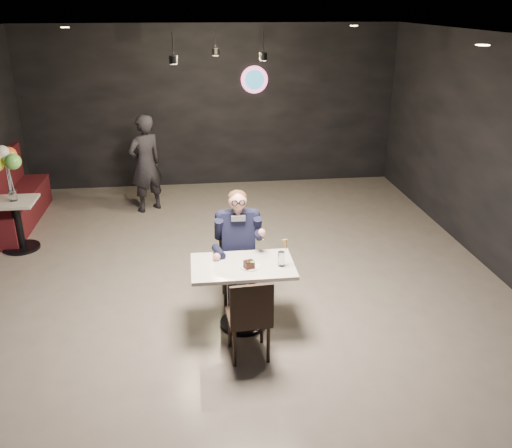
{
  "coord_description": "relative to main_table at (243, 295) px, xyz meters",
  "views": [
    {
      "loc": [
        -0.43,
        -5.79,
        3.37
      ],
      "look_at": [
        0.28,
        -0.03,
        0.96
      ],
      "focal_mm": 38.0,
      "sensor_mm": 36.0,
      "label": 1
    }
  ],
  "objects": [
    {
      "name": "cake_slice",
      "position": [
        0.06,
        -0.1,
        0.42
      ],
      "size": [
        0.12,
        0.11,
        0.07
      ],
      "primitive_type": "cube",
      "rotation": [
        0.0,
        0.0,
        0.35
      ],
      "color": "black",
      "rests_on": "dessert_plate"
    },
    {
      "name": "wafer_cone",
      "position": [
        0.45,
        -0.07,
        0.61
      ],
      "size": [
        0.07,
        0.07,
        0.12
      ],
      "primitive_type": "cone",
      "rotation": [
        0.0,
        0.0,
        0.26
      ],
      "color": "tan",
      "rests_on": "sundae_glass"
    },
    {
      "name": "side_table",
      "position": [
        -3.01,
        2.39,
        -0.01
      ],
      "size": [
        0.58,
        0.58,
        0.72
      ],
      "primitive_type": "cube",
      "color": "white",
      "rests_on": "floor"
    },
    {
      "name": "mint_leaf",
      "position": [
        0.09,
        -0.13,
        0.47
      ],
      "size": [
        0.06,
        0.04,
        0.01
      ],
      "primitive_type": "ellipsoid",
      "color": "green",
      "rests_on": "cake_slice"
    },
    {
      "name": "wall_sign",
      "position": [
        0.74,
        5.1,
        1.62
      ],
      "size": [
        0.5,
        0.06,
        0.5
      ],
      "primitive_type": null,
      "color": "pink",
      "rests_on": "floor"
    },
    {
      "name": "booth_bench",
      "position": [
        -3.31,
        3.39,
        0.17
      ],
      "size": [
        0.55,
        2.19,
        1.09
      ],
      "primitive_type": "cube",
      "color": "#400D16",
      "rests_on": "floor"
    },
    {
      "name": "main_table",
      "position": [
        0.0,
        0.0,
        0.0
      ],
      "size": [
        1.1,
        0.7,
        0.75
      ],
      "primitive_type": "cube",
      "color": "white",
      "rests_on": "floor"
    },
    {
      "name": "chair_near",
      "position": [
        0.0,
        -0.55,
        0.09
      ],
      "size": [
        0.45,
        0.48,
        0.92
      ],
      "primitive_type": "cube",
      "rotation": [
        0.0,
        0.0,
        0.06
      ],
      "color": "black",
      "rests_on": "floor"
    },
    {
      "name": "balloon_vase",
      "position": [
        -3.01,
        2.39,
        0.45
      ],
      "size": [
        0.11,
        0.11,
        0.16
      ],
      "primitive_type": "cylinder",
      "color": "silver",
      "rests_on": "side_table"
    },
    {
      "name": "dessert_plate",
      "position": [
        0.08,
        -0.07,
        0.38
      ],
      "size": [
        0.22,
        0.22,
        0.01
      ],
      "primitive_type": "cylinder",
      "color": "white",
      "rests_on": "main_table"
    },
    {
      "name": "pendant_lights",
      "position": [
        -0.06,
        2.63,
        2.51
      ],
      "size": [
        1.4,
        1.2,
        0.36
      ],
      "primitive_type": "cube",
      "color": "black",
      "rests_on": "floor"
    },
    {
      "name": "sundae_glass",
      "position": [
        0.4,
        -0.08,
        0.46
      ],
      "size": [
        0.07,
        0.07,
        0.16
      ],
      "primitive_type": "cylinder",
      "color": "silver",
      "rests_on": "main_table"
    },
    {
      "name": "chair_far",
      "position": [
        0.0,
        0.55,
        0.09
      ],
      "size": [
        0.42,
        0.46,
        0.92
      ],
      "primitive_type": "cube",
      "color": "black",
      "rests_on": "floor"
    },
    {
      "name": "passerby",
      "position": [
        -1.26,
        3.78,
        0.45
      ],
      "size": [
        0.72,
        0.67,
        1.65
      ],
      "primitive_type": "imported",
      "rotation": [
        0.0,
        0.0,
        3.75
      ],
      "color": "black",
      "rests_on": "floor"
    },
    {
      "name": "seated_man",
      "position": [
        0.0,
        0.55,
        0.34
      ],
      "size": [
        0.6,
        0.8,
        1.44
      ],
      "primitive_type": "cube",
      "color": "black",
      "rests_on": "floor"
    },
    {
      "name": "floor",
      "position": [
        -0.06,
        0.63,
        -0.38
      ],
      "size": [
        9.0,
        9.0,
        0.0
      ],
      "primitive_type": "plane",
      "color": "gray",
      "rests_on": "ground"
    },
    {
      "name": "balloon_bunch",
      "position": [
        -3.01,
        2.39,
        0.86
      ],
      "size": [
        0.4,
        0.4,
        0.66
      ],
      "primitive_type": "cube",
      "color": "yellow",
      "rests_on": "balloon_vase"
    }
  ]
}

